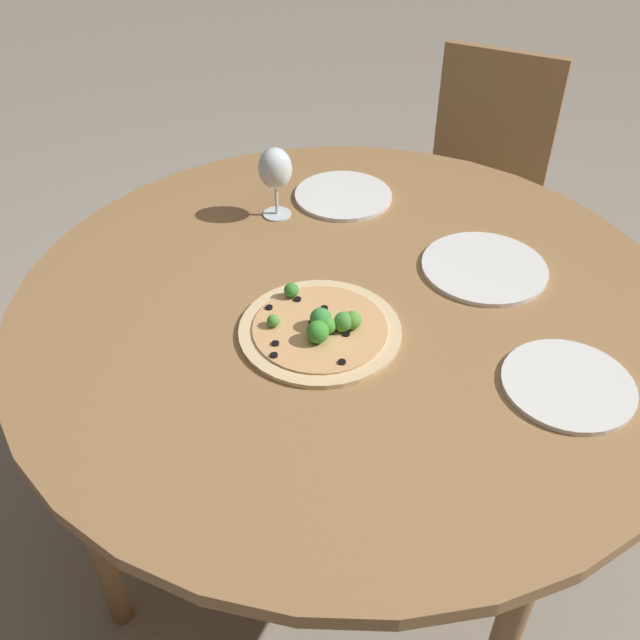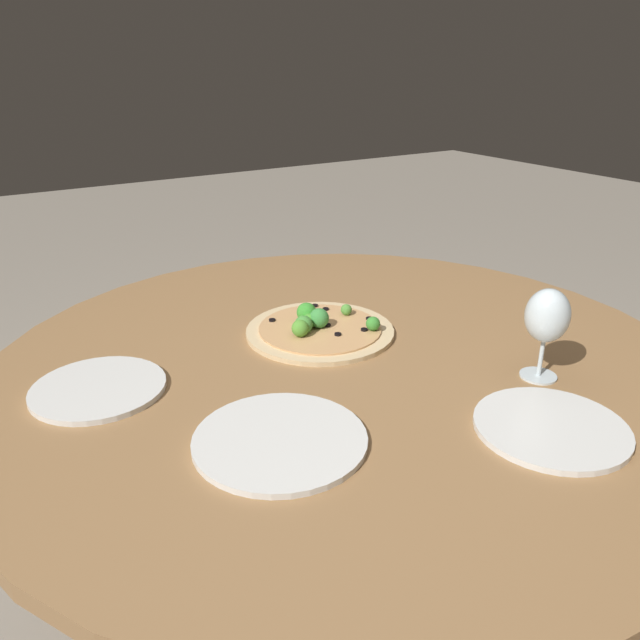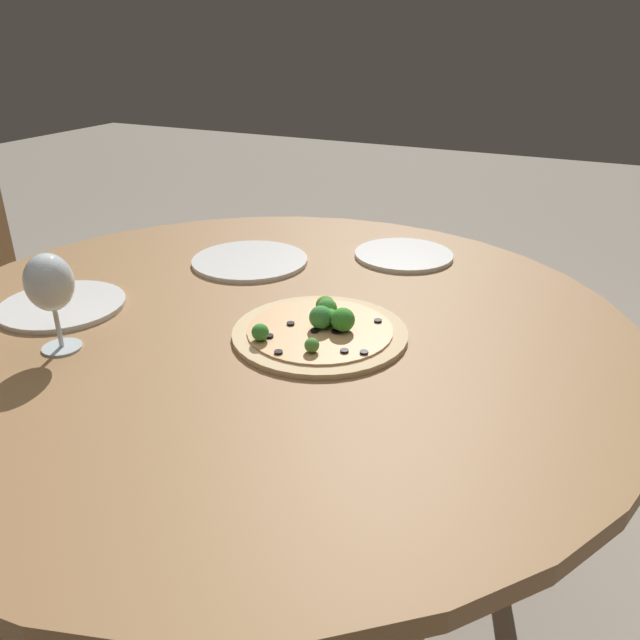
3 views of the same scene
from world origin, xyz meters
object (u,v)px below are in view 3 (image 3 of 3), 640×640
plate_side (62,305)px  wine_glass (50,285)px  pizza (321,329)px  plate_far (404,255)px  plate_near (250,261)px

plate_side → wine_glass: bearing=46.1°
wine_glass → plate_side: 0.21m
pizza → wine_glass: (0.23, -0.37, 0.10)m
plate_far → plate_side: (0.56, -0.50, 0.00)m
wine_glass → plate_far: size_ratio=0.74×
pizza → plate_near: bearing=-130.4°
plate_far → pizza: bearing=0.2°
wine_glass → plate_side: wine_glass is taller
wine_glass → plate_side: bearing=-133.9°
plate_near → plate_side: same height
plate_far → plate_side: 0.75m
wine_glass → plate_near: (-0.49, 0.07, -0.11)m
pizza → plate_near: pizza is taller
pizza → plate_side: size_ratio=1.30×
plate_near → plate_side: (0.37, -0.19, 0.00)m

